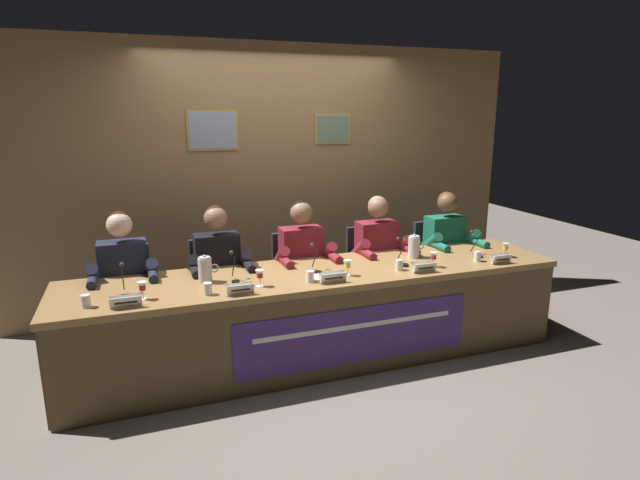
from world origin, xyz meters
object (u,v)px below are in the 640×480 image
at_px(chair_center, 297,284).
at_px(panelist_right, 380,253).
at_px(water_cup_far_right, 478,257).
at_px(water_pitcher_left_side, 205,270).
at_px(nameplate_left, 240,289).
at_px(juice_glass_left, 260,275).
at_px(panelist_far_left, 124,279).
at_px(water_pitcher_right_side, 414,247).
at_px(microphone_left, 234,272).
at_px(juice_glass_center, 348,265).
at_px(water_cup_center, 310,277).
at_px(water_cup_right, 399,265).
at_px(microphone_far_right, 477,248).
at_px(microphone_center, 316,263).
at_px(chair_far_left, 127,303).
at_px(water_cup_far_left, 86,302).
at_px(chair_left, 217,293).
at_px(water_cup_left, 208,289).
at_px(microphone_far_left, 123,286).
at_px(panelist_far_right, 449,246).
at_px(juice_glass_far_right, 506,247).
at_px(panelist_left, 219,269).
at_px(panelist_center, 304,261).
at_px(nameplate_right, 424,267).
at_px(nameplate_center, 333,277).
at_px(chair_right, 370,276).
at_px(nameplate_far_left, 126,302).
at_px(juice_glass_right, 434,257).
at_px(chair_far_right, 436,268).
at_px(juice_glass_far_left, 142,287).
at_px(document_stack_center, 322,277).
at_px(conference_table, 325,302).
at_px(nameplate_far_right, 501,259).
at_px(microphone_right, 403,256).

xyz_separation_m(chair_center, panelist_right, (0.73, -0.20, 0.28)).
distance_m(water_cup_far_right, water_pitcher_left_side, 2.23).
height_order(nameplate_left, juice_glass_left, juice_glass_left).
relative_size(panelist_far_left, water_pitcher_right_side, 5.81).
height_order(juice_glass_left, microphone_left, microphone_left).
xyz_separation_m(juice_glass_center, water_cup_center, (-0.32, -0.05, -0.05)).
height_order(water_cup_right, microphone_far_right, microphone_far_right).
bearing_deg(microphone_center, chair_far_left, 155.86).
relative_size(water_cup_far_left, microphone_far_right, 0.39).
bearing_deg(chair_left, water_cup_left, -101.82).
relative_size(microphone_far_left, water_cup_far_right, 2.54).
height_order(juice_glass_left, water_cup_center, juice_glass_left).
xyz_separation_m(panelist_far_right, juice_glass_far_right, (0.18, -0.58, 0.11)).
bearing_deg(panelist_left, microphone_far_right, -12.40).
relative_size(panelist_center, nameplate_right, 6.36).
relative_size(nameplate_right, panelist_far_right, 0.16).
bearing_deg(nameplate_center, panelist_center, 89.24).
bearing_deg(chair_far_left, water_cup_right, -21.40).
bearing_deg(chair_right, water_pitcher_right_side, -72.94).
height_order(chair_far_left, chair_center, same).
relative_size(nameplate_far_left, water_cup_right, 2.30).
bearing_deg(nameplate_center, water_pitcher_right_side, 23.69).
xyz_separation_m(panelist_left, juice_glass_right, (1.62, -0.62, 0.11)).
bearing_deg(water_cup_far_left, panelist_center, 20.94).
xyz_separation_m(chair_center, microphone_center, (-0.04, -0.63, 0.38)).
xyz_separation_m(panelist_left, chair_far_right, (2.19, 0.20, -0.28)).
relative_size(water_cup_far_left, water_cup_left, 1.00).
xyz_separation_m(juice_glass_far_left, microphone_far_left, (-0.12, 0.11, -0.01)).
distance_m(water_cup_right, document_stack_center, 0.64).
bearing_deg(microphone_far_left, water_pitcher_left_side, 11.67).
height_order(nameplate_far_left, nameplate_center, same).
height_order(chair_far_left, nameplate_right, chair_far_left).
height_order(conference_table, water_cup_far_left, water_cup_far_left).
relative_size(nameplate_left, nameplate_right, 0.98).
xyz_separation_m(chair_left, water_cup_far_right, (2.06, -0.81, 0.34)).
bearing_deg(microphone_left, juice_glass_right, -6.41).
height_order(chair_far_left, microphone_left, microphone_left).
bearing_deg(nameplate_far_right, nameplate_far_left, -179.93).
height_order(panelist_far_left, water_cup_center, panelist_far_left).
height_order(juice_glass_left, panelist_right, panelist_right).
xyz_separation_m(panelist_left, microphone_right, (1.42, -0.49, 0.10)).
relative_size(nameplate_far_left, juice_glass_far_left, 1.58).
bearing_deg(juice_glass_right, juice_glass_far_right, 3.55).
xyz_separation_m(microphone_far_left, nameplate_center, (1.44, -0.22, -0.03)).
distance_m(juice_glass_far_left, microphone_right, 2.02).
bearing_deg(microphone_far_left, juice_glass_center, -3.46).
bearing_deg(juice_glass_far_left, nameplate_far_left, -131.75).
distance_m(juice_glass_right, water_pitcher_left_side, 1.80).
bearing_deg(nameplate_far_right, juice_glass_far_left, 177.65).
distance_m(panelist_far_left, panelist_far_right, 2.91).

